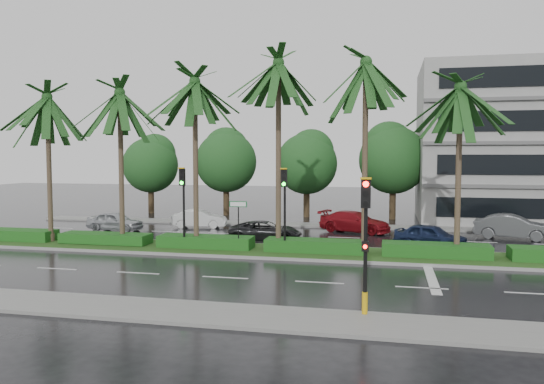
% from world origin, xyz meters
% --- Properties ---
extents(ground, '(120.00, 120.00, 0.00)m').
position_xyz_m(ground, '(0.00, 0.00, 0.00)').
color(ground, black).
rests_on(ground, ground).
extents(near_sidewalk, '(40.00, 2.40, 0.12)m').
position_xyz_m(near_sidewalk, '(0.00, -10.20, 0.06)').
color(near_sidewalk, slate).
rests_on(near_sidewalk, ground).
extents(far_sidewalk, '(40.00, 2.00, 0.12)m').
position_xyz_m(far_sidewalk, '(0.00, 12.00, 0.06)').
color(far_sidewalk, slate).
rests_on(far_sidewalk, ground).
extents(median, '(36.00, 4.00, 0.15)m').
position_xyz_m(median, '(0.00, 1.00, 0.08)').
color(median, gray).
rests_on(median, ground).
extents(hedge, '(35.20, 1.40, 0.60)m').
position_xyz_m(hedge, '(0.00, 1.00, 0.45)').
color(hedge, '#144615').
rests_on(hedge, median).
extents(lane_markings, '(34.00, 13.06, 0.01)m').
position_xyz_m(lane_markings, '(3.04, -0.43, 0.01)').
color(lane_markings, silver).
rests_on(lane_markings, ground).
extents(palm_row, '(26.30, 4.20, 10.62)m').
position_xyz_m(palm_row, '(-1.25, 1.02, 8.40)').
color(palm_row, '#423A26').
rests_on(palm_row, median).
extents(signal_near, '(0.34, 0.45, 4.36)m').
position_xyz_m(signal_near, '(6.00, -9.39, 2.50)').
color(signal_near, black).
rests_on(signal_near, near_sidewalk).
extents(signal_median_left, '(0.34, 0.42, 4.36)m').
position_xyz_m(signal_median_left, '(-4.00, 0.30, 3.00)').
color(signal_median_left, black).
rests_on(signal_median_left, median).
extents(signal_median_right, '(0.34, 0.42, 4.36)m').
position_xyz_m(signal_median_right, '(1.50, 0.30, 3.00)').
color(signal_median_right, black).
rests_on(signal_median_right, median).
extents(street_sign, '(0.95, 0.09, 2.60)m').
position_xyz_m(street_sign, '(-1.00, 0.48, 2.12)').
color(street_sign, black).
rests_on(street_sign, median).
extents(bg_trees, '(32.70, 5.46, 7.88)m').
position_xyz_m(bg_trees, '(-0.32, 17.59, 4.74)').
color(bg_trees, '#342818').
rests_on(bg_trees, ground).
extents(building, '(16.00, 10.00, 12.00)m').
position_xyz_m(building, '(17.00, 18.00, 6.00)').
color(building, gray).
rests_on(building, ground).
extents(car_silver, '(1.81, 3.96, 1.31)m').
position_xyz_m(car_silver, '(-11.50, 6.60, 0.66)').
color(car_silver, '#B3B6BB').
rests_on(car_silver, ground).
extents(car_white, '(2.05, 4.08, 1.28)m').
position_xyz_m(car_white, '(-6.47, 9.37, 0.64)').
color(car_white, silver).
rests_on(car_white, ground).
extents(car_darkgrey, '(2.54, 4.59, 1.22)m').
position_xyz_m(car_darkgrey, '(-0.50, 4.62, 0.61)').
color(car_darkgrey, black).
rests_on(car_darkgrey, ground).
extents(car_red, '(3.42, 5.19, 1.40)m').
position_xyz_m(car_red, '(4.50, 9.51, 0.70)').
color(car_red, maroon).
rests_on(car_red, ground).
extents(car_blue, '(2.96, 4.26, 1.35)m').
position_xyz_m(car_blue, '(9.00, 4.23, 0.67)').
color(car_blue, '#172245').
rests_on(car_blue, ground).
extents(car_grey, '(2.61, 4.80, 1.50)m').
position_xyz_m(car_grey, '(14.20, 8.76, 0.75)').
color(car_grey, '#505255').
rests_on(car_grey, ground).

